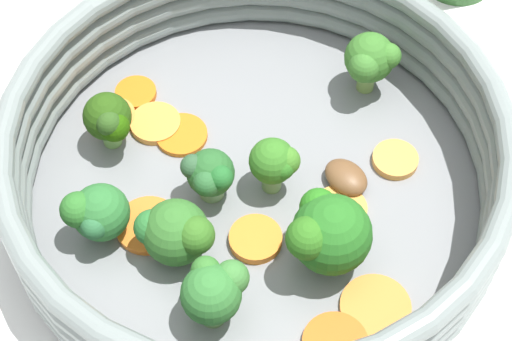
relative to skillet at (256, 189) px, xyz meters
name	(u,v)px	position (x,y,z in m)	size (l,w,h in m)	color
ground_plane	(256,193)	(0.00, 0.00, -0.01)	(4.00, 4.00, 0.00)	white
skillet	(256,189)	(0.00, 0.00, 0.00)	(0.29, 0.29, 0.01)	gray
skillet_rim_wall	(256,156)	(0.00, 0.00, 0.04)	(0.31, 0.31, 0.06)	gray
carrot_slice_0	(148,225)	(0.04, -0.06, 0.01)	(0.04, 0.04, 0.00)	orange
carrot_slice_1	(340,209)	(0.01, 0.05, 0.01)	(0.03, 0.03, 0.00)	#EC993D
carrot_slice_2	(155,123)	(-0.04, -0.07, 0.01)	(0.03, 0.03, 0.00)	#F8933A
carrot_slice_4	(182,135)	(-0.03, -0.05, 0.01)	(0.03, 0.03, 0.00)	orange
carrot_slice_5	(375,307)	(0.07, 0.08, 0.01)	(0.04, 0.04, 0.00)	orange
carrot_slice_6	(395,160)	(-0.03, 0.09, 0.01)	(0.03, 0.03, 0.01)	#F19B41
carrot_slice_7	(256,239)	(0.04, 0.01, 0.01)	(0.03, 0.03, 0.01)	orange
carrot_slice_8	(136,93)	(-0.06, -0.09, 0.01)	(0.03, 0.03, 0.00)	orange
carrot_slice_9	(113,117)	(-0.04, -0.10, 0.01)	(0.03, 0.03, 0.01)	orange
broccoli_floret_0	(176,232)	(0.06, -0.04, 0.03)	(0.04, 0.05, 0.04)	#70A75F
broccoli_floret_1	(276,161)	(0.00, 0.01, 0.03)	(0.03, 0.03, 0.04)	#7FA663
broccoli_floret_2	(210,175)	(0.01, -0.03, 0.03)	(0.03, 0.03, 0.04)	#81A86F
broccoli_floret_3	(97,213)	(0.05, -0.09, 0.03)	(0.04, 0.04, 0.04)	#85A85C
broccoli_floret_4	(328,233)	(0.05, 0.05, 0.04)	(0.05, 0.05, 0.05)	olive
broccoli_floret_5	(370,60)	(-0.09, 0.06, 0.04)	(0.04, 0.04, 0.05)	#7FA24F
broccoli_floret_6	(109,120)	(-0.02, -0.10, 0.03)	(0.03, 0.03, 0.04)	#83B55D
broccoli_floret_7	(213,291)	(0.09, -0.01, 0.03)	(0.04, 0.03, 0.05)	#699551
mushroom_piece_0	(346,177)	(-0.01, 0.06, 0.01)	(0.03, 0.02, 0.01)	brown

